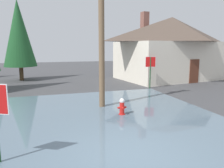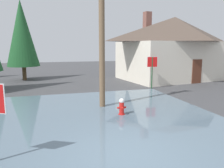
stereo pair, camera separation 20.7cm
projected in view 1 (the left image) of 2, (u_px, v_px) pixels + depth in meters
The scene contains 7 objects.
ground_plane at pixel (129, 158), 6.15m from camera, with size 80.00×80.00×0.10m, color #424244.
flood_puddle at pixel (86, 131), 7.94m from camera, with size 11.87×12.76×0.07m, color slate.
fire_hydrant at pixel (122, 107), 9.67m from camera, with size 0.40×0.35×0.80m.
utility_pole at pixel (101, 26), 10.38m from camera, with size 1.60×0.28×7.65m.
stop_sign_far at pixel (150, 66), 15.89m from camera, with size 0.74×0.19×2.33m.
house at pixel (171, 47), 20.74m from camera, with size 10.86×7.83×6.18m.
pine_tree_short_left at pixel (19, 33), 19.38m from camera, with size 2.85×2.85×7.13m.
Camera 1 is at (-2.16, -5.31, 3.03)m, focal length 35.24 mm.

